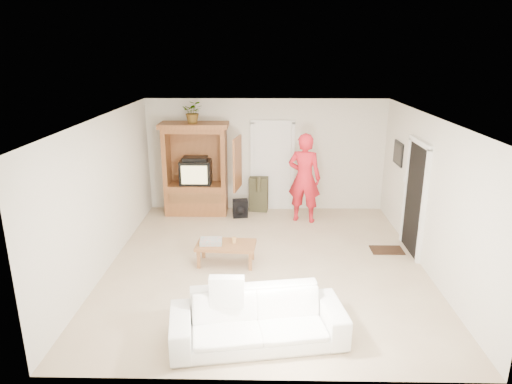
% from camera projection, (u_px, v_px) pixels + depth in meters
% --- Properties ---
extents(floor, '(6.00, 6.00, 0.00)m').
position_uv_depth(floor, '(266.00, 264.00, 8.12)').
color(floor, tan).
rests_on(floor, ground).
extents(ceiling, '(6.00, 6.00, 0.00)m').
position_uv_depth(ceiling, '(267.00, 117.00, 7.34)').
color(ceiling, white).
rests_on(ceiling, floor).
extents(wall_back, '(5.50, 0.00, 5.50)m').
position_uv_depth(wall_back, '(266.00, 155.00, 10.59)').
color(wall_back, silver).
rests_on(wall_back, floor).
extents(wall_front, '(5.50, 0.00, 5.50)m').
position_uv_depth(wall_front, '(267.00, 279.00, 4.87)').
color(wall_front, silver).
rests_on(wall_front, floor).
extents(wall_left, '(0.00, 6.00, 6.00)m').
position_uv_depth(wall_left, '(105.00, 193.00, 7.78)').
color(wall_left, silver).
rests_on(wall_left, floor).
extents(wall_right, '(0.00, 6.00, 6.00)m').
position_uv_depth(wall_right, '(429.00, 195.00, 7.68)').
color(wall_right, silver).
rests_on(wall_right, floor).
extents(armoire, '(1.82, 1.14, 2.10)m').
position_uv_depth(armoire, '(197.00, 175.00, 10.42)').
color(armoire, '#97582E').
rests_on(armoire, floor).
extents(door_back, '(0.85, 0.05, 2.04)m').
position_uv_depth(door_back, '(272.00, 167.00, 10.64)').
color(door_back, white).
rests_on(door_back, floor).
extents(doorway_right, '(0.05, 0.90, 2.04)m').
position_uv_depth(doorway_right, '(415.00, 200.00, 8.33)').
color(doorway_right, black).
rests_on(doorway_right, floor).
extents(framed_picture, '(0.03, 0.60, 0.48)m').
position_uv_depth(framed_picture, '(398.00, 153.00, 9.40)').
color(framed_picture, black).
rests_on(framed_picture, wall_right).
extents(doormat, '(0.60, 0.40, 0.02)m').
position_uv_depth(doormat, '(387.00, 250.00, 8.64)').
color(doormat, '#382316').
rests_on(doormat, floor).
extents(plant, '(0.46, 0.40, 0.49)m').
position_uv_depth(plant, '(193.00, 112.00, 9.96)').
color(plant, '#4C7238').
rests_on(plant, armoire).
extents(man, '(0.82, 0.65, 1.97)m').
position_uv_depth(man, '(304.00, 178.00, 9.88)').
color(man, red).
rests_on(man, floor).
extents(sofa, '(2.34, 1.22, 0.65)m').
position_uv_depth(sofa, '(258.00, 319.00, 5.86)').
color(sofa, white).
rests_on(sofa, floor).
extents(coffee_table, '(1.07, 0.63, 0.39)m').
position_uv_depth(coffee_table, '(226.00, 246.00, 8.02)').
color(coffee_table, brown).
rests_on(coffee_table, floor).
extents(towel, '(0.40, 0.30, 0.08)m').
position_uv_depth(towel, '(211.00, 241.00, 8.00)').
color(towel, '#E74D4D').
rests_on(towel, coffee_table).
extents(candle, '(0.08, 0.08, 0.10)m').
position_uv_depth(candle, '(234.00, 240.00, 8.03)').
color(candle, tan).
rests_on(candle, coffee_table).
extents(backpack_black, '(0.36, 0.25, 0.41)m').
position_uv_depth(backpack_black, '(240.00, 209.00, 10.30)').
color(backpack_black, black).
rests_on(backpack_black, floor).
extents(backpack_olive, '(0.46, 0.37, 0.81)m').
position_uv_depth(backpack_olive, '(259.00, 194.00, 10.72)').
color(backpack_olive, '#47442B').
rests_on(backpack_olive, floor).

